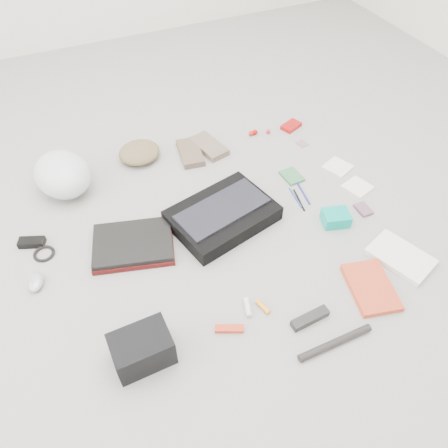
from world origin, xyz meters
name	(u,v)px	position (x,y,z in m)	size (l,w,h in m)	color
ground_plane	(224,232)	(0.00, 0.00, 0.00)	(4.00, 4.00, 0.00)	gray
messenger_bag	(222,215)	(0.02, 0.06, 0.04)	(0.42, 0.30, 0.07)	black
bag_flap	(222,209)	(0.02, 0.06, 0.08)	(0.39, 0.18, 0.01)	black
laptop_sleeve	(134,246)	(-0.37, 0.07, 0.01)	(0.32, 0.24, 0.02)	#4C0F0F
laptop	(133,242)	(-0.37, 0.07, 0.03)	(0.32, 0.23, 0.02)	black
bike_helmet	(63,174)	(-0.55, 0.54, 0.09)	(0.24, 0.30, 0.18)	white
beanie	(139,152)	(-0.18, 0.63, 0.04)	(0.20, 0.19, 0.07)	brown
mitten_left	(190,153)	(0.06, 0.54, 0.02)	(0.10, 0.21, 0.03)	brown
mitten_right	(209,146)	(0.16, 0.55, 0.02)	(0.11, 0.21, 0.03)	#71604F
power_brick	(32,242)	(-0.75, 0.26, 0.01)	(0.10, 0.05, 0.03)	black
cable_coil	(44,254)	(-0.71, 0.19, 0.01)	(0.09, 0.09, 0.01)	black
mouse	(36,282)	(-0.76, 0.05, 0.02)	(0.06, 0.09, 0.04)	#A0A0AD
camera_bag	(142,349)	(-0.47, -0.41, 0.06)	(0.19, 0.13, 0.12)	black
multitool	(229,329)	(-0.17, -0.43, 0.01)	(0.10, 0.03, 0.02)	#B62C15
toiletry_tube_white	(248,307)	(-0.08, -0.38, 0.01)	(0.02, 0.02, 0.08)	silver
toiletry_tube_orange	(263,307)	(-0.02, -0.40, 0.01)	(0.02, 0.02, 0.07)	orange
u_lock	(310,318)	(0.11, -0.51, 0.01)	(0.15, 0.04, 0.03)	black
bike_pump	(335,343)	(0.13, -0.63, 0.01)	(0.03, 0.03, 0.29)	black
book_red	(371,287)	(0.39, -0.49, 0.01)	(0.15, 0.23, 0.02)	#DA4827
book_white	(401,257)	(0.58, -0.42, 0.01)	(0.16, 0.24, 0.03)	silver
notepad	(292,176)	(0.44, 0.19, 0.01)	(0.08, 0.11, 0.01)	#356A44
pen_blue	(295,197)	(0.38, 0.06, 0.00)	(0.01, 0.01, 0.13)	navy
pen_black	(299,200)	(0.39, 0.04, 0.00)	(0.01, 0.01, 0.14)	black
pen_navy	(304,193)	(0.43, 0.06, 0.00)	(0.01, 0.01, 0.15)	navy
accordion_wallet	(336,218)	(0.46, -0.14, 0.03)	(0.11, 0.09, 0.06)	#04A896
card_deck	(363,209)	(0.61, -0.14, 0.01)	(0.05, 0.08, 0.01)	#775467
napkin_top	(338,167)	(0.68, 0.16, 0.00)	(0.12, 0.12, 0.01)	silver
napkin_bottom	(358,187)	(0.68, 0.00, 0.00)	(0.11, 0.11, 0.01)	white
lollipop_a	(251,133)	(0.41, 0.57, 0.01)	(0.03, 0.03, 0.03)	#B01B15
lollipop_b	(255,132)	(0.44, 0.57, 0.01)	(0.03, 0.03, 0.03)	#A90500
lollipop_c	(268,131)	(0.50, 0.55, 0.01)	(0.02, 0.02, 0.02)	red
altoids_tin	(291,126)	(0.64, 0.54, 0.01)	(0.11, 0.07, 0.02)	#A71010
stamp_sheet	(302,144)	(0.62, 0.39, 0.00)	(0.05, 0.05, 0.00)	gray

